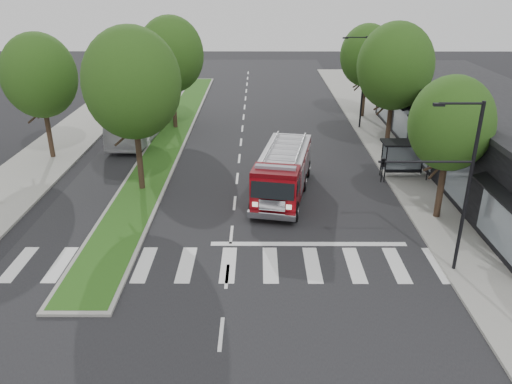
{
  "coord_description": "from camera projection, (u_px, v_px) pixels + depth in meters",
  "views": [
    {
      "loc": [
        1.4,
        -23.35,
        12.62
      ],
      "look_at": [
        1.3,
        1.55,
        1.8
      ],
      "focal_mm": 35.0,
      "sensor_mm": 36.0,
      "label": 1
    }
  ],
  "objects": [
    {
      "name": "tree_median_near",
      "position": [
        132.0,
        83.0,
        29.26
      ],
      "size": [
        5.8,
        5.8,
        10.16
      ],
      "color": "black",
      "rests_on": "ground"
    },
    {
      "name": "tree_right_mid",
      "position": [
        395.0,
        66.0,
        36.66
      ],
      "size": [
        5.6,
        5.6,
        9.72
      ],
      "color": "black",
      "rests_on": "ground"
    },
    {
      "name": "tree_right_near",
      "position": [
        451.0,
        124.0,
        26.05
      ],
      "size": [
        4.4,
        4.4,
        8.05
      ],
      "color": "black",
      "rests_on": "ground"
    },
    {
      "name": "streetlight_right_near",
      "position": [
        449.0,
        178.0,
        21.34
      ],
      "size": [
        4.08,
        0.22,
        8.0
      ],
      "color": "black",
      "rests_on": "ground"
    },
    {
      "name": "ground",
      "position": [
        231.0,
        235.0,
        26.45
      ],
      "size": [
        140.0,
        140.0,
        0.0
      ],
      "primitive_type": "plane",
      "color": "black",
      "rests_on": "ground"
    },
    {
      "name": "median",
      "position": [
        172.0,
        134.0,
        42.95
      ],
      "size": [
        3.0,
        50.0,
        0.15
      ],
      "color": "gray",
      "rests_on": "ground"
    },
    {
      "name": "streetlight_right_far",
      "position": [
        362.0,
        79.0,
        42.97
      ],
      "size": [
        2.11,
        0.2,
        8.0
      ],
      "color": "black",
      "rests_on": "ground"
    },
    {
      "name": "tree_median_far",
      "position": [
        171.0,
        55.0,
        42.23
      ],
      "size": [
        5.6,
        5.6,
        9.72
      ],
      "color": "black",
      "rests_on": "ground"
    },
    {
      "name": "city_bus",
      "position": [
        141.0,
        117.0,
        42.24
      ],
      "size": [
        3.35,
        11.67,
        3.21
      ],
      "primitive_type": "imported",
      "rotation": [
        0.0,
        0.0,
        -0.06
      ],
      "color": "#B8B9BD",
      "rests_on": "ground"
    },
    {
      "name": "tree_right_far",
      "position": [
        367.0,
        56.0,
        46.09
      ],
      "size": [
        5.0,
        5.0,
        8.73
      ],
      "color": "black",
      "rests_on": "ground"
    },
    {
      "name": "sidewalk_left",
      "position": [
        36.0,
        167.0,
        35.64
      ],
      "size": [
        5.0,
        80.0,
        0.15
      ],
      "primitive_type": "cube",
      "color": "gray",
      "rests_on": "ground"
    },
    {
      "name": "tree_left_mid",
      "position": [
        39.0,
        76.0,
        35.05
      ],
      "size": [
        5.2,
        5.2,
        9.16
      ],
      "color": "black",
      "rests_on": "ground"
    },
    {
      "name": "sidewalk_right",
      "position": [
        413.0,
        167.0,
        35.54
      ],
      "size": [
        5.0,
        80.0,
        0.15
      ],
      "primitive_type": "cube",
      "color": "gray",
      "rests_on": "ground"
    },
    {
      "name": "fire_engine",
      "position": [
        283.0,
        173.0,
        30.7
      ],
      "size": [
        4.24,
        9.2,
        3.07
      ],
      "rotation": [
        0.0,
        0.0,
        -0.19
      ],
      "color": "#520409",
      "rests_on": "ground"
    },
    {
      "name": "storefront_row",
      "position": [
        483.0,
        135.0,
        34.56
      ],
      "size": [
        8.0,
        30.0,
        5.0
      ],
      "primitive_type": "cube",
      "color": "black",
      "rests_on": "ground"
    },
    {
      "name": "bus_shelter",
      "position": [
        405.0,
        149.0,
        33.07
      ],
      "size": [
        3.2,
        1.6,
        2.61
      ],
      "color": "black",
      "rests_on": "ground"
    }
  ]
}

